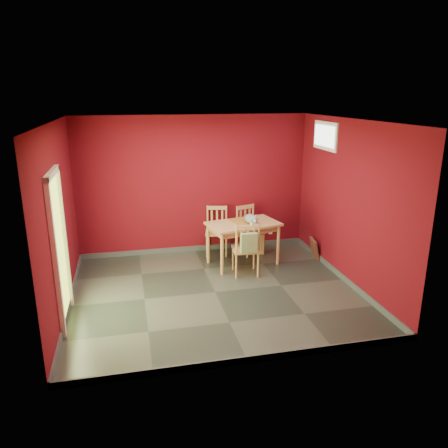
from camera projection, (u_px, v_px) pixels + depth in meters
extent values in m
plane|color=#2D342D|center=(215.00, 292.00, 7.04)|extent=(4.50, 4.50, 0.00)
plane|color=#5C0912|center=(194.00, 185.00, 8.52)|extent=(4.50, 0.00, 4.50)
plane|color=#5C0912|center=(251.00, 258.00, 4.78)|extent=(4.50, 0.00, 4.50)
plane|color=#5C0912|center=(59.00, 221.00, 6.18)|extent=(0.00, 4.00, 4.00)
plane|color=#5C0912|center=(349.00, 203.00, 7.13)|extent=(0.00, 4.00, 4.00)
plane|color=white|center=(214.00, 121.00, 6.26)|extent=(4.50, 4.50, 0.00)
cube|color=#3F4244|center=(195.00, 248.00, 8.88)|extent=(4.50, 0.02, 0.10)
cube|color=#3F4244|center=(249.00, 360.00, 5.17)|extent=(4.50, 0.02, 0.10)
cube|color=#3F4244|center=(69.00, 303.00, 6.55)|extent=(0.03, 4.00, 0.10)
cube|color=#3F4244|center=(342.00, 277.00, 7.50)|extent=(0.03, 4.00, 0.10)
cube|color=#B7D838|center=(59.00, 252.00, 5.90)|extent=(0.02, 0.85, 2.05)
cube|color=white|center=(55.00, 261.00, 5.46)|extent=(0.06, 0.08, 2.13)
cube|color=white|center=(64.00, 238.00, 6.33)|extent=(0.06, 0.08, 2.13)
cube|color=white|center=(52.00, 174.00, 5.60)|extent=(0.06, 1.01, 0.08)
cube|color=white|center=(325.00, 136.00, 7.77)|extent=(0.03, 0.90, 0.50)
cube|color=white|center=(324.00, 136.00, 7.77)|extent=(0.02, 0.76, 0.36)
cube|color=silver|center=(270.00, 231.00, 9.15)|extent=(0.08, 0.02, 0.12)
cube|color=tan|center=(243.00, 224.00, 8.01)|extent=(1.40, 1.00, 0.04)
cube|color=tan|center=(243.00, 228.00, 8.03)|extent=(1.25, 0.85, 0.11)
cylinder|color=tan|center=(222.00, 254.00, 7.62)|extent=(0.06, 0.06, 0.75)
cylinder|color=tan|center=(208.00, 244.00, 8.16)|extent=(0.06, 0.06, 0.75)
cylinder|color=tan|center=(278.00, 245.00, 8.09)|extent=(0.06, 0.06, 0.75)
cylinder|color=tan|center=(262.00, 236.00, 8.62)|extent=(0.06, 0.06, 0.75)
cube|color=#956226|center=(243.00, 223.00, 8.00)|extent=(0.46, 0.73, 0.01)
cube|color=#956226|center=(248.00, 237.00, 7.73)|extent=(0.32, 0.08, 0.34)
cube|color=tan|center=(217.00, 232.00, 8.61)|extent=(0.53, 0.53, 0.04)
cylinder|color=tan|center=(207.00, 246.00, 8.50)|extent=(0.04, 0.04, 0.43)
cylinder|color=tan|center=(208.00, 240.00, 8.86)|extent=(0.04, 0.04, 0.43)
cylinder|color=tan|center=(226.00, 247.00, 8.50)|extent=(0.04, 0.04, 0.43)
cylinder|color=tan|center=(226.00, 240.00, 8.86)|extent=(0.04, 0.04, 0.43)
cylinder|color=tan|center=(208.00, 217.00, 8.72)|extent=(0.04, 0.04, 0.47)
cylinder|color=tan|center=(226.00, 217.00, 8.71)|extent=(0.04, 0.04, 0.47)
cube|color=tan|center=(217.00, 208.00, 8.66)|extent=(0.39, 0.13, 0.07)
cube|color=tan|center=(212.00, 219.00, 8.73)|extent=(0.04, 0.03, 0.37)
cube|color=tan|center=(217.00, 219.00, 8.73)|extent=(0.04, 0.03, 0.37)
cube|color=tan|center=(222.00, 219.00, 8.73)|extent=(0.04, 0.03, 0.37)
cube|color=tan|center=(250.00, 231.00, 8.63)|extent=(0.56, 0.56, 0.04)
cylinder|color=tan|center=(247.00, 247.00, 8.45)|extent=(0.04, 0.04, 0.43)
cylinder|color=tan|center=(237.00, 242.00, 8.76)|extent=(0.04, 0.04, 0.43)
cylinder|color=tan|center=(263.00, 244.00, 8.64)|extent=(0.04, 0.04, 0.43)
cylinder|color=tan|center=(253.00, 239.00, 8.95)|extent=(0.04, 0.04, 0.43)
cylinder|color=tan|center=(237.00, 218.00, 8.62)|extent=(0.04, 0.04, 0.48)
cylinder|color=tan|center=(253.00, 215.00, 8.81)|extent=(0.04, 0.04, 0.48)
cube|color=tan|center=(245.00, 207.00, 8.66)|extent=(0.39, 0.16, 0.07)
cube|color=tan|center=(241.00, 219.00, 8.67)|extent=(0.04, 0.03, 0.37)
cube|color=tan|center=(245.00, 219.00, 8.72)|extent=(0.04, 0.03, 0.37)
cube|color=tan|center=(249.00, 218.00, 8.78)|extent=(0.04, 0.03, 0.37)
cube|color=tan|center=(246.00, 249.00, 7.64)|extent=(0.49, 0.49, 0.04)
cylinder|color=tan|center=(254.00, 258.00, 7.91)|extent=(0.04, 0.04, 0.44)
cylinder|color=tan|center=(258.00, 266.00, 7.55)|extent=(0.04, 0.04, 0.44)
cylinder|color=tan|center=(233.00, 259.00, 7.87)|extent=(0.04, 0.04, 0.44)
cylinder|color=tan|center=(236.00, 267.00, 7.50)|extent=(0.04, 0.04, 0.44)
cylinder|color=tan|center=(259.00, 238.00, 7.41)|extent=(0.04, 0.04, 0.48)
cylinder|color=tan|center=(237.00, 239.00, 7.36)|extent=(0.04, 0.04, 0.48)
cube|color=tan|center=(248.00, 228.00, 7.33)|extent=(0.41, 0.08, 0.07)
cube|color=tan|center=(254.00, 241.00, 7.41)|extent=(0.04, 0.02, 0.37)
cube|color=tan|center=(248.00, 241.00, 7.39)|extent=(0.04, 0.02, 0.37)
cube|color=tan|center=(241.00, 241.00, 7.38)|extent=(0.04, 0.02, 0.37)
cube|color=#7D905C|center=(249.00, 243.00, 7.32)|extent=(0.28, 0.09, 0.34)
cylinder|color=#7D905C|center=(244.00, 229.00, 7.30)|extent=(0.01, 0.14, 0.01)
cylinder|color=#7D905C|center=(253.00, 229.00, 7.33)|extent=(0.01, 0.14, 0.01)
cube|color=brown|center=(314.00, 248.00, 8.46)|extent=(0.18, 0.40, 0.38)
cube|color=black|center=(314.00, 248.00, 8.45)|extent=(0.12, 0.28, 0.27)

